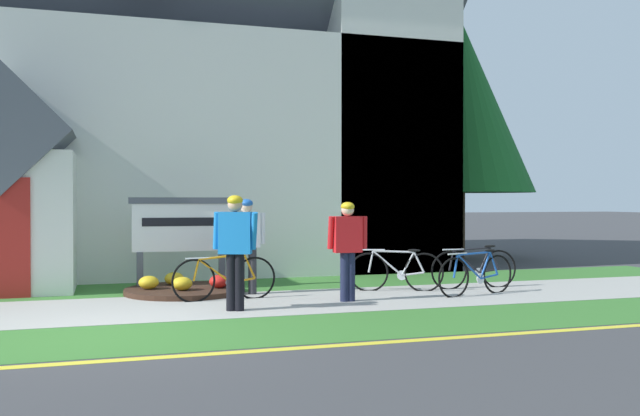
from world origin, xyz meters
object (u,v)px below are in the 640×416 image
church_sign (181,228)px  bicycle_silver (397,271)px  cyclist_in_white_jersey (246,238)px  bicycle_black (476,274)px  roadside_conifer (461,106)px  cyclist_in_yellow_jersey (235,242)px  bicycle_white (475,268)px  cyclist_in_red_jersey (348,243)px  bicycle_red (225,278)px

church_sign → bicycle_silver: size_ratio=1.16×
bicycle_silver → cyclist_in_white_jersey: (-2.77, 0.38, 0.64)m
bicycle_silver → cyclist_in_white_jersey: cyclist_in_white_jersey is taller
bicycle_black → roadside_conifer: size_ratio=0.25×
church_sign → cyclist_in_yellow_jersey: 2.90m
bicycle_white → bicycle_silver: bearing=178.0°
bicycle_black → cyclist_in_red_jersey: (-2.48, -0.07, 0.61)m
church_sign → roadside_conifer: size_ratio=0.28×
bicycle_silver → bicycle_black: size_ratio=0.96×
bicycle_silver → cyclist_in_red_jersey: 1.74m
bicycle_black → roadside_conifer: roadside_conifer is taller
church_sign → cyclist_in_white_jersey: 1.51m
bicycle_white → cyclist_in_red_jersey: (-2.93, -0.91, 0.59)m
bicycle_white → cyclist_in_yellow_jersey: (-4.90, -1.32, 0.67)m
church_sign → bicycle_silver: (3.81, -1.47, -0.79)m
church_sign → bicycle_black: church_sign is taller
cyclist_in_yellow_jersey → cyclist_in_white_jersey: cyclist_in_yellow_jersey is taller
cyclist_in_yellow_jersey → cyclist_in_red_jersey: size_ratio=1.06×
cyclist_in_white_jersey → bicycle_white: bearing=-5.7°
bicycle_black → cyclist_in_yellow_jersey: (-4.45, -0.48, 0.68)m
bicycle_red → cyclist_in_yellow_jersey: bearing=-92.2°
bicycle_silver → cyclist_in_yellow_jersey: (-3.29, -1.38, 0.68)m
bicycle_silver → bicycle_red: bearing=-176.6°
cyclist_in_white_jersey → roadside_conifer: bearing=37.7°
bicycle_red → cyclist_in_yellow_jersey: cyclist_in_yellow_jersey is taller
church_sign → cyclist_in_white_jersey: bearing=-46.4°
church_sign → roadside_conifer: 10.31m
cyclist_in_red_jersey → bicycle_red: bearing=158.0°
bicycle_black → cyclist_in_white_jersey: (-3.93, 1.28, 0.64)m
bicycle_red → bicycle_silver: bicycle_red is taller
church_sign → bicycle_red: 1.92m
cyclist_in_yellow_jersey → roadside_conifer: size_ratio=0.26×
bicycle_red → cyclist_in_white_jersey: size_ratio=1.05×
bicycle_white → cyclist_in_red_jersey: bearing=-162.7°
bicycle_red → bicycle_black: 4.46m
church_sign → bicycle_red: size_ratio=1.08×
bicycle_red → cyclist_in_yellow_jersey: (-0.04, -1.19, 0.68)m
bicycle_silver → cyclist_in_white_jersey: bearing=172.2°
cyclist_in_red_jersey → cyclist_in_white_jersey: cyclist_in_white_jersey is taller
bicycle_red → cyclist_in_yellow_jersey: 1.37m
cyclist_in_white_jersey → roadside_conifer: roadside_conifer is taller
bicycle_silver → cyclist_in_red_jersey: bearing=-143.7°
church_sign → cyclist_in_yellow_jersey: size_ratio=1.10×
bicycle_black → cyclist_in_red_jersey: 2.55m
church_sign → cyclist_in_red_jersey: (2.49, -2.44, -0.19)m
cyclist_in_white_jersey → cyclist_in_yellow_jersey: bearing=-106.6°
bicycle_white → roadside_conifer: size_ratio=0.26×
bicycle_red → bicycle_black: (4.41, -0.71, -0.01)m
bicycle_black → bicycle_white: size_ratio=0.97×
bicycle_black → church_sign: bearing=154.4°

